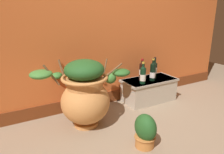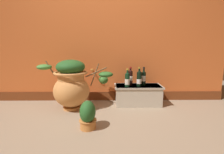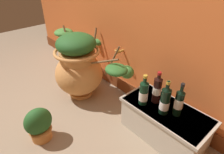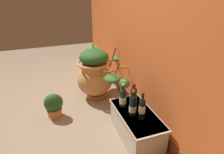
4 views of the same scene
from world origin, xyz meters
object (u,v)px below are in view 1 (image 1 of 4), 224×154
(terracotta_urn, at_px, (85,93))
(wine_bottle_right, at_px, (155,69))
(wine_bottle_middle, at_px, (142,71))
(potted_shrub, at_px, (145,131))
(wine_bottle_left, at_px, (143,75))
(wine_bottle_back, at_px, (153,71))

(terracotta_urn, relative_size, wine_bottle_right, 3.87)
(wine_bottle_middle, relative_size, potted_shrub, 0.92)
(terracotta_urn, height_order, wine_bottle_right, terracotta_urn)
(wine_bottle_left, relative_size, wine_bottle_back, 0.94)
(wine_bottle_right, relative_size, wine_bottle_back, 0.98)
(wine_bottle_left, height_order, potted_shrub, wine_bottle_left)
(potted_shrub, bearing_deg, wine_bottle_left, 54.96)
(wine_bottle_right, bearing_deg, wine_bottle_back, -142.77)
(wine_bottle_left, xyz_separation_m, wine_bottle_right, (0.28, 0.10, 0.01))
(terracotta_urn, bearing_deg, wine_bottle_right, 9.57)
(wine_bottle_left, distance_m, wine_bottle_back, 0.20)
(terracotta_urn, bearing_deg, wine_bottle_middle, 12.07)
(terracotta_urn, distance_m, wine_bottle_middle, 0.96)
(wine_bottle_right, xyz_separation_m, potted_shrub, (-0.82, -0.87, -0.29))
(terracotta_urn, relative_size, wine_bottle_left, 4.05)
(terracotta_urn, relative_size, wine_bottle_back, 3.79)
(potted_shrub, bearing_deg, wine_bottle_back, 47.59)
(wine_bottle_left, relative_size, wine_bottle_right, 0.96)
(wine_bottle_right, distance_m, potted_shrub, 1.24)
(terracotta_urn, height_order, potted_shrub, terracotta_urn)
(wine_bottle_left, distance_m, wine_bottle_right, 0.30)
(wine_bottle_right, bearing_deg, wine_bottle_middle, 178.73)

